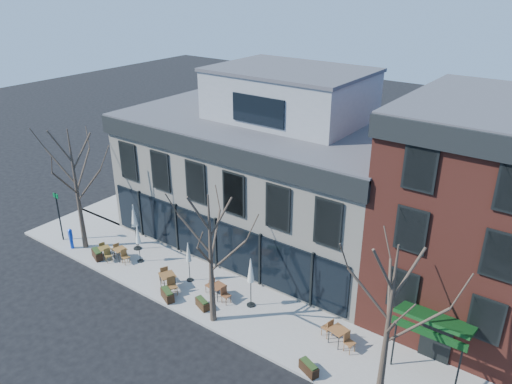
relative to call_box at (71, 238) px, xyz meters
The scene contains 23 objects.
ground 9.86m from the call_box, 22.90° to the left, with size 120.00×120.00×0.00m, color black.
sidewalk_front 12.43m from the call_box, ahead, with size 33.50×4.70×0.15m, color gray.
sidewalk_side 10.10m from the call_box, 102.68° to the left, with size 4.50×12.00×0.15m, color gray.
corner_building 13.29m from the call_box, 44.27° to the left, with size 18.39×10.39×11.10m.
red_brick_building 24.20m from the call_box, 21.76° to the left, with size 8.20×11.78×11.18m.
tree_corner 3.44m from the call_box, 47.98° to the left, with size 3.93×3.98×7.92m.
tree_mid 12.39m from the call_box, ahead, with size 3.50×3.55×7.04m.
tree_right 21.28m from the call_box, ahead, with size 3.72×3.77×7.48m.
sign_pole 1.90m from the call_box, 167.70° to the left, with size 0.50×0.10×3.40m.
call_box is the anchor object (origin of this frame).
cafe_set_0 2.72m from the call_box, 11.25° to the left, with size 1.64×0.90×0.85m.
cafe_set_1 3.74m from the call_box, 14.83° to the left, with size 1.77×0.81×0.91m.
cafe_set_2 8.18m from the call_box, ahead, with size 2.02×1.28×1.05m.
cafe_set_3 11.13m from the call_box, ahead, with size 1.86×0.83×0.96m.
cafe_set_5 18.15m from the call_box, ahead, with size 1.98×0.95×1.02m.
umbrella_0 4.46m from the call_box, 35.19° to the left, with size 0.50×0.50×3.15m.
umbrella_1 5.09m from the call_box, 17.56° to the left, with size 0.40×0.40×2.48m.
umbrella_2 8.88m from the call_box, 11.77° to the left, with size 0.40×0.40×2.49m.
umbrella_3 13.11m from the call_box, ahead, with size 0.47×0.47×2.91m.
planter_0 2.37m from the call_box, ahead, with size 1.10×0.75×0.57m.
planter_1 8.91m from the call_box, ahead, with size 1.12×0.79×0.58m.
planter_2 10.95m from the call_box, ahead, with size 1.00×0.66×0.52m.
planter_3 17.89m from the call_box, ahead, with size 1.07×0.73×0.55m.
Camera 1 is at (17.02, -19.30, 16.53)m, focal length 35.00 mm.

